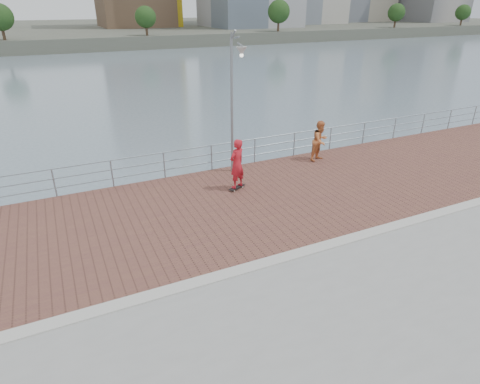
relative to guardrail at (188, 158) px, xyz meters
name	(u,v)px	position (x,y,z in m)	size (l,w,h in m)	color
water	(269,318)	(0.00, -7.00, -2.69)	(400.00, 400.00, 0.00)	slate
brick_lane	(221,208)	(0.00, -3.40, -0.68)	(40.00, 6.80, 0.02)	brown
curb	(271,261)	(0.00, -7.00, -0.66)	(40.00, 0.40, 0.06)	#B7B5AD
far_shore	(55,31)	(0.00, 115.50, -1.44)	(320.00, 95.00, 2.50)	#4C5142
guardrail	(188,158)	(0.00, 0.00, 0.00)	(39.06, 0.06, 1.13)	#8C9EA8
street_lamp	(236,81)	(1.76, -0.89, 3.12)	(0.39, 1.14, 5.36)	gray
skateboard	(237,187)	(1.17, -2.26, -0.60)	(0.76, 0.48, 0.09)	black
skateboarder	(237,164)	(1.17, -2.26, 0.37)	(0.69, 0.46, 1.90)	red
bystander	(320,141)	(5.85, -0.98, 0.23)	(0.88, 0.68, 1.80)	#D4763E
shoreline_trees	(146,15)	(15.14, 70.00, 3.57)	(169.36, 4.93, 6.58)	#473323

